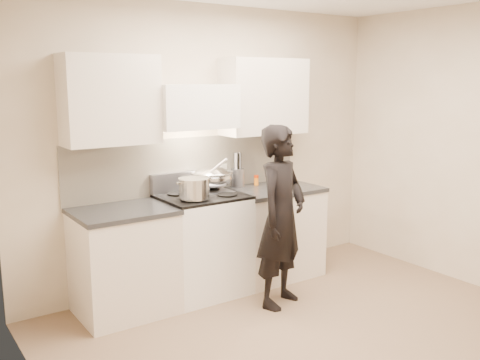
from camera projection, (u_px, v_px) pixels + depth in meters
name	position (u px, v px, depth m)	size (l,w,h in m)	color
ground_plane	(331.00, 343.00, 4.11)	(4.00, 4.00, 0.00)	#7E654C
room_shell	(298.00, 132.00, 4.08)	(4.04, 3.54, 2.70)	beige
stove	(203.00, 244.00, 5.01)	(0.76, 0.65, 0.96)	white
counter_right	(272.00, 231.00, 5.47)	(0.92, 0.67, 0.92)	silver
counter_left	(124.00, 261.00, 4.58)	(0.82, 0.67, 0.92)	silver
wok	(212.00, 177.00, 5.12)	(0.41, 0.51, 0.33)	silver
stock_pot	(194.00, 188.00, 4.71)	(0.38, 0.32, 0.18)	silver
utensil_crock	(238.00, 176.00, 5.42)	(0.13, 0.13, 0.35)	#A2A4B4
spice_jar	(256.00, 180.00, 5.50)	(0.05, 0.05, 0.10)	orange
oil_glass	(277.00, 176.00, 5.62)	(0.09, 0.09, 0.16)	#C8700A
person	(281.00, 217.00, 4.70)	(0.59, 0.39, 1.61)	black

